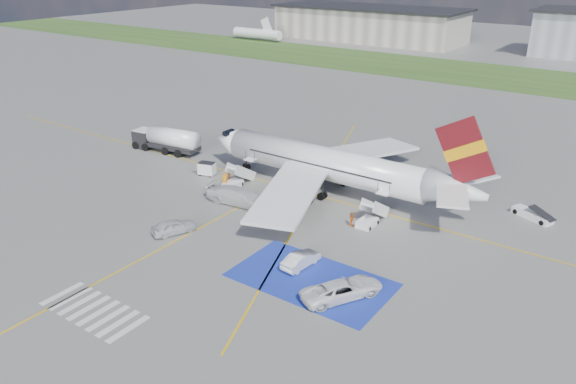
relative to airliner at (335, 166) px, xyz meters
The scene contains 21 objects.
ground 14.48m from the airliner, 96.14° to the right, with size 400.00×400.00×0.00m, color #60605E.
grass_strip 81.08m from the airliner, 91.06° to the left, with size 400.00×30.00×0.01m, color #2D4C1E.
taxiway_line_main 4.21m from the airliner, 126.97° to the right, with size 120.00×0.20×0.01m, color gold.
taxiway_line_cross 25.10m from the airliner, 105.17° to the right, with size 0.20×60.00×0.01m, color gold.
taxiway_line_diag 4.21m from the airliner, 126.97° to the right, with size 0.20×60.00×0.01m, color gold.
staging_box 20.19m from the airliner, 64.74° to the right, with size 14.00×8.00×0.01m, color #1A2FA0.
crosswalk 32.35m from the airliner, 95.90° to the right, with size 9.00×4.00×0.01m.
terminal_west 129.04m from the airliner, 115.97° to the left, with size 60.00×22.00×10.00m, color gray.
airliner is the anchor object (origin of this frame).
airstairs_fwd 12.52m from the airliner, 154.30° to the right, with size 1.90×5.20×3.60m.
airstairs_aft 9.59m from the airliner, 35.25° to the right, with size 1.90×5.20×3.60m.
fuel_tanker 27.51m from the airliner, behind, with size 10.77×4.16×3.58m.
gpu_cart 17.13m from the airliner, 164.07° to the right, with size 2.37×1.84×1.75m.
belt_loader 22.39m from the airliner, 16.43° to the left, with size 4.87×3.18×1.42m.
car_silver_a 20.44m from the airliner, 112.75° to the right, with size 1.82×4.52×1.54m, color #BBBDC3.
car_silver_b 18.01m from the airliner, 68.78° to the right, with size 1.49×4.27×1.41m, color silver.
van_white_a 22.45m from the airliner, 57.28° to the right, with size 2.50×5.42×2.03m, color white.
van_white_b 11.69m from the airliner, 126.92° to the right, with size 2.61×6.42×2.51m, color silver.
crew_fwd 13.51m from the airliner, 150.82° to the right, with size 0.72×0.47×1.98m, color orange.
crew_nose 13.80m from the airliner, 160.63° to the right, with size 0.92×0.72×1.90m, color orange.
crew_aft 9.54m from the airliner, 47.39° to the right, with size 0.90×0.37×1.53m, color orange.
Camera 1 is at (32.77, -39.75, 26.54)m, focal length 35.00 mm.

